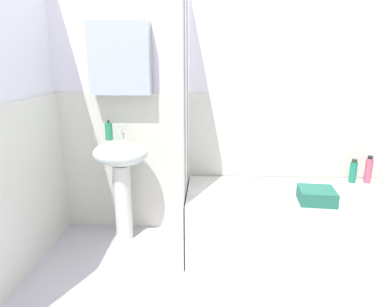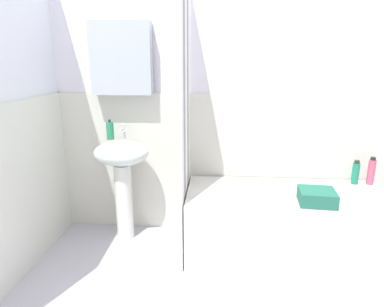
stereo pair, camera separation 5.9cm
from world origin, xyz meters
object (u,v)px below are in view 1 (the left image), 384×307
object	(u,v)px
bathtub	(287,222)
towel_folded	(317,196)
sink	(121,169)
soap_dispenser	(109,131)
conditioner_bottle	(368,170)
lotion_bottle	(353,171)

from	to	relation	value
bathtub	towel_folded	size ratio (longest dim) A/B	6.40
towel_folded	sink	bearing A→B (deg)	167.57
soap_dispenser	conditioner_bottle	world-z (taller)	soap_dispenser
sink	towel_folded	xyz separation A→B (m)	(1.46, -0.32, -0.07)
bathtub	lotion_bottle	bearing A→B (deg)	23.40
bathtub	sink	bearing A→B (deg)	174.11
lotion_bottle	towel_folded	size ratio (longest dim) A/B	0.80
bathtub	soap_dispenser	bearing A→B (deg)	172.40
sink	lotion_bottle	world-z (taller)	sink
conditioner_bottle	soap_dispenser	bearing A→B (deg)	-178.71
sink	bathtub	distance (m)	1.37
sink	conditioner_bottle	size ratio (longest dim) A/B	3.74
soap_dispenser	bathtub	xyz separation A→B (m)	(1.41, -0.19, -0.66)
sink	towel_folded	world-z (taller)	sink
bathtub	lotion_bottle	xyz separation A→B (m)	(0.55, 0.24, 0.34)
bathtub	towel_folded	xyz separation A→B (m)	(0.14, -0.19, 0.30)
soap_dispenser	towel_folded	size ratio (longest dim) A/B	0.68
bathtub	towel_folded	bearing A→B (deg)	-52.80
soap_dispenser	towel_folded	bearing A→B (deg)	-13.53
sink	lotion_bottle	bearing A→B (deg)	3.17
soap_dispenser	conditioner_bottle	size ratio (longest dim) A/B	0.72
soap_dispenser	conditioner_bottle	bearing A→B (deg)	1.29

